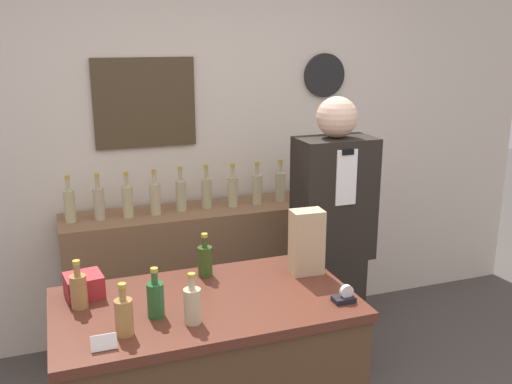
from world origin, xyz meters
TOP-DOWN VIEW (x-y plane):
  - back_wall at (-0.00, 2.00)m, footprint 5.20×0.09m
  - back_shelf at (0.05, 1.74)m, footprint 2.00×0.40m
  - shopkeeper at (0.53, 1.07)m, footprint 0.43×0.27m
  - potted_plant at (0.86, 1.74)m, footprint 0.25×0.25m
  - paper_bag at (0.12, 0.54)m, footprint 0.15×0.11m
  - tape_dispenser at (0.14, 0.22)m, footprint 0.09×0.06m
  - price_card_left at (-0.82, 0.17)m, footprint 0.09×0.02m
  - gift_box at (-0.86, 0.63)m, footprint 0.17×0.16m
  - counter_bottle_0 at (-0.88, 0.53)m, footprint 0.07×0.07m
  - counter_bottle_1 at (-0.74, 0.25)m, footprint 0.07×0.07m
  - counter_bottle_2 at (-0.61, 0.35)m, footprint 0.07×0.07m
  - counter_bottle_3 at (-0.49, 0.26)m, footprint 0.07×0.07m
  - counter_bottle_4 at (-0.33, 0.67)m, footprint 0.07×0.07m
  - shelf_bottle_0 at (-0.87, 1.75)m, footprint 0.07×0.07m
  - shelf_bottle_1 at (-0.70, 1.74)m, footprint 0.07×0.07m
  - shelf_bottle_2 at (-0.53, 1.72)m, footprint 0.07×0.07m
  - shelf_bottle_3 at (-0.36, 1.72)m, footprint 0.07×0.07m
  - shelf_bottle_4 at (-0.20, 1.74)m, footprint 0.07×0.07m
  - shelf_bottle_5 at (-0.03, 1.75)m, footprint 0.07×0.07m
  - shelf_bottle_6 at (0.14, 1.73)m, footprint 0.07×0.07m
  - shelf_bottle_7 at (0.31, 1.72)m, footprint 0.07×0.07m
  - shelf_bottle_8 at (0.48, 1.74)m, footprint 0.07×0.07m
  - shelf_bottle_9 at (0.64, 1.72)m, footprint 0.07×0.07m

SIDE VIEW (x-z plane):
  - back_shelf at x=0.05m, z-range 0.00..0.95m
  - shopkeeper at x=0.53m, z-range 0.00..1.71m
  - tape_dispenser at x=0.14m, z-range 0.95..1.03m
  - price_card_left at x=-0.82m, z-range 0.97..1.02m
  - gift_box at x=-0.86m, z-range 0.97..1.06m
  - counter_bottle_0 at x=-0.88m, z-range 0.94..1.14m
  - counter_bottle_1 at x=-0.74m, z-range 0.94..1.14m
  - counter_bottle_2 at x=-0.61m, z-range 0.94..1.14m
  - counter_bottle_3 at x=-0.49m, z-range 0.94..1.14m
  - counter_bottle_4 at x=-0.33m, z-range 0.94..1.14m
  - shelf_bottle_0 at x=-0.87m, z-range 0.91..1.20m
  - shelf_bottle_1 at x=-0.70m, z-range 0.91..1.20m
  - shelf_bottle_2 at x=-0.53m, z-range 0.91..1.20m
  - shelf_bottle_3 at x=-0.36m, z-range 0.91..1.20m
  - shelf_bottle_4 at x=-0.20m, z-range 0.91..1.20m
  - shelf_bottle_5 at x=-0.03m, z-range 0.91..1.20m
  - shelf_bottle_6 at x=0.14m, z-range 0.91..1.20m
  - shelf_bottle_7 at x=0.31m, z-range 0.91..1.20m
  - shelf_bottle_8 at x=0.48m, z-range 0.91..1.20m
  - shelf_bottle_9 at x=0.64m, z-range 0.91..1.20m
  - paper_bag at x=0.12m, z-range 0.97..1.27m
  - potted_plant at x=0.86m, z-range 0.97..1.31m
  - back_wall at x=0.00m, z-range 0.00..2.70m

